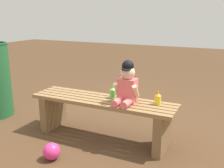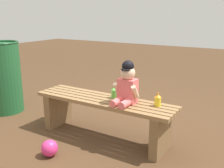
# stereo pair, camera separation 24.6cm
# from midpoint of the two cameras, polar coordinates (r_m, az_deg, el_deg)

# --- Properties ---
(ground_plane) EXTENTS (16.00, 16.00, 0.00)m
(ground_plane) POSITION_cam_midpoint_polar(r_m,az_deg,el_deg) (2.77, 0.84, -11.35)
(ground_plane) COLOR #4C331E
(park_bench) EXTENTS (1.47, 0.36, 0.41)m
(park_bench) POSITION_cam_midpoint_polar(r_m,az_deg,el_deg) (2.66, 0.86, -6.03)
(park_bench) COLOR olive
(park_bench) RESTS_ON ground_plane
(child_figure) EXTENTS (0.23, 0.27, 0.40)m
(child_figure) POSITION_cam_midpoint_polar(r_m,az_deg,el_deg) (2.45, 6.06, -0.25)
(child_figure) COLOR #E56666
(child_figure) RESTS_ON park_bench
(sippy_cup_left) EXTENTS (0.06, 0.06, 0.12)m
(sippy_cup_left) POSITION_cam_midpoint_polar(r_m,az_deg,el_deg) (2.63, 3.16, -1.82)
(sippy_cup_left) COLOR #66CC4C
(sippy_cup_left) RESTS_ON park_bench
(sippy_cup_right) EXTENTS (0.06, 0.06, 0.12)m
(sippy_cup_right) POSITION_cam_midpoint_polar(r_m,az_deg,el_deg) (2.46, 12.68, -3.40)
(sippy_cup_right) COLOR yellow
(sippy_cup_right) RESTS_ON park_bench
(toy_ball) EXTENTS (0.15, 0.15, 0.15)m
(toy_ball) POSITION_cam_midpoint_polar(r_m,az_deg,el_deg) (2.44, -10.44, -13.50)
(toy_ball) COLOR #E5337F
(toy_ball) RESTS_ON ground_plane
(trash_bin) EXTENTS (0.45, 0.45, 0.90)m
(trash_bin) POSITION_cam_midpoint_polar(r_m,az_deg,el_deg) (3.56, -20.57, 1.40)
(trash_bin) COLOR #1E592D
(trash_bin) RESTS_ON ground_plane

